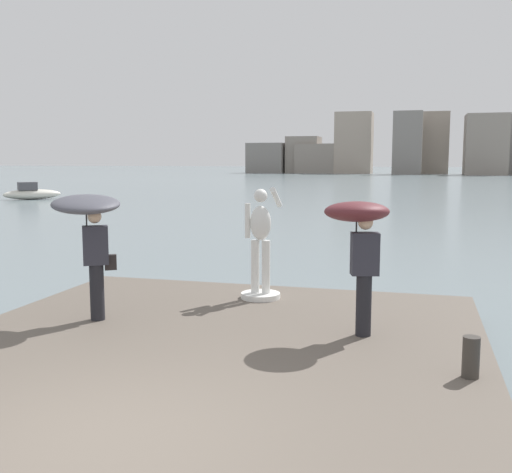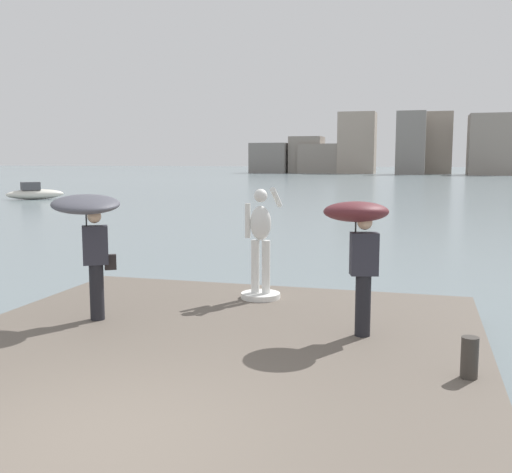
% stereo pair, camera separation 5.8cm
% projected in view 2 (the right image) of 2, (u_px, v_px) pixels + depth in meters
% --- Properties ---
extents(ground_plane, '(400.00, 400.00, 0.00)m').
position_uv_depth(ground_plane, '(382.00, 199.00, 43.68)').
color(ground_plane, slate).
extents(pier, '(7.49, 9.83, 0.40)m').
position_uv_depth(pier, '(176.00, 384.00, 7.26)').
color(pier, '#60564C').
rests_on(pier, ground).
extents(statue_white_figure, '(0.71, 0.92, 2.01)m').
position_uv_depth(statue_white_figure, '(261.00, 251.00, 10.76)').
color(statue_white_figure, white).
rests_on(statue_white_figure, pier).
extents(onlooker_left, '(1.43, 1.44, 2.00)m').
position_uv_depth(onlooker_left, '(89.00, 222.00, 9.22)').
color(onlooker_left, black).
rests_on(onlooker_left, pier).
extents(onlooker_right, '(1.12, 1.13, 1.94)m').
position_uv_depth(onlooker_right, '(358.00, 230.00, 8.39)').
color(onlooker_right, black).
rests_on(onlooker_right, pier).
extents(mooring_bollard, '(0.20, 0.20, 0.48)m').
position_uv_depth(mooring_bollard, '(470.00, 357.00, 6.87)').
color(mooring_bollard, '#38332D').
rests_on(mooring_bollard, pier).
extents(boat_far, '(3.65, 3.64, 1.26)m').
position_uv_depth(boat_far, '(34.00, 193.00, 43.70)').
color(boat_far, silver).
rests_on(boat_far, ground).
extents(distant_skyline, '(70.47, 13.42, 12.42)m').
position_uv_depth(distant_skyline, '(420.00, 149.00, 119.06)').
color(distant_skyline, gray).
rests_on(distant_skyline, ground).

